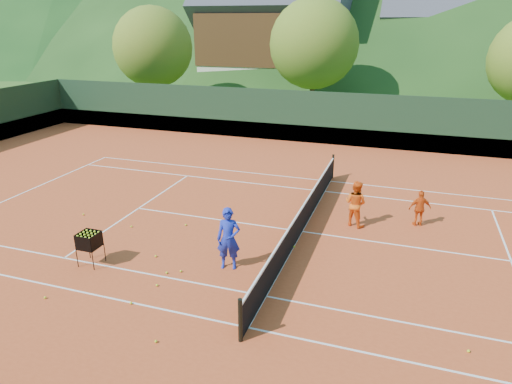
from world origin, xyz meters
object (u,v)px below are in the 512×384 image
(coach, at_px, (229,239))
(student_b, at_px, (420,208))
(ball_hopper, at_px, (89,241))
(student_a, at_px, (355,203))
(chalet_mid, at_px, (452,41))
(chalet_left, at_px, (274,33))
(tennis_net, at_px, (302,218))

(coach, distance_m, student_b, 7.09)
(ball_hopper, bearing_deg, student_a, 36.94)
(student_a, xyz_separation_m, chalet_mid, (4.40, 32.88, 4.16))
(chalet_mid, bearing_deg, coach, -101.38)
(coach, relative_size, ball_hopper, 1.85)
(ball_hopper, distance_m, chalet_left, 34.78)
(chalet_mid, bearing_deg, chalet_left, -165.96)
(tennis_net, distance_m, chalet_mid, 34.81)
(student_a, height_order, chalet_mid, chalet_mid)
(coach, xyz_separation_m, tennis_net, (1.45, 3.03, -0.42))
(student_a, relative_size, chalet_left, 0.12)
(ball_hopper, bearing_deg, chalet_left, 97.72)
(student_b, height_order, chalet_left, chalet_left)
(tennis_net, relative_size, chalet_left, 0.87)
(tennis_net, bearing_deg, student_a, 34.86)
(student_b, height_order, ball_hopper, student_b)
(coach, bearing_deg, chalet_mid, 64.65)
(student_a, bearing_deg, student_b, -139.66)
(student_b, height_order, chalet_mid, chalet_mid)
(coach, bearing_deg, chalet_left, 90.53)
(student_a, height_order, student_b, student_a)
(student_b, relative_size, chalet_mid, 0.10)
(student_b, xyz_separation_m, chalet_left, (-13.73, 28.21, 4.98))
(student_a, distance_m, ball_hopper, 8.72)
(student_a, distance_m, chalet_left, 31.50)
(tennis_net, xyz_separation_m, chalet_left, (-10.00, 30.00, 5.13))
(chalet_left, bearing_deg, coach, -75.49)
(student_a, height_order, tennis_net, student_a)
(tennis_net, height_order, chalet_left, chalet_left)
(coach, xyz_separation_m, chalet_mid, (7.45, 37.03, 4.05))
(tennis_net, bearing_deg, chalet_left, 108.43)
(coach, bearing_deg, ball_hopper, -178.33)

